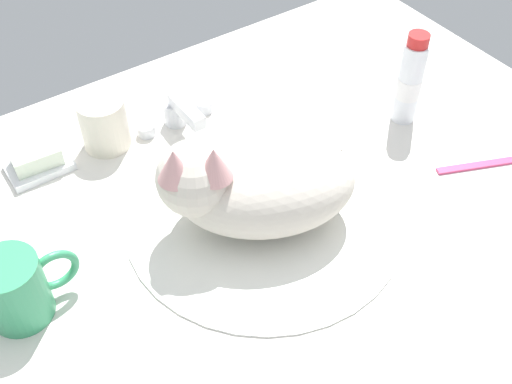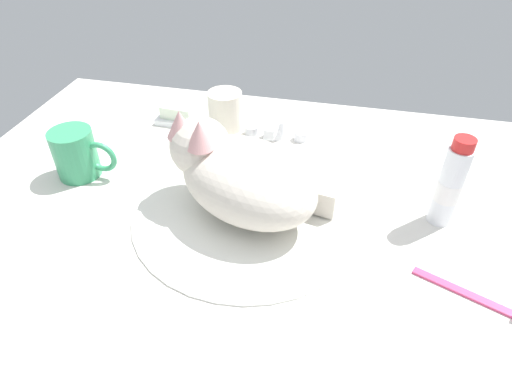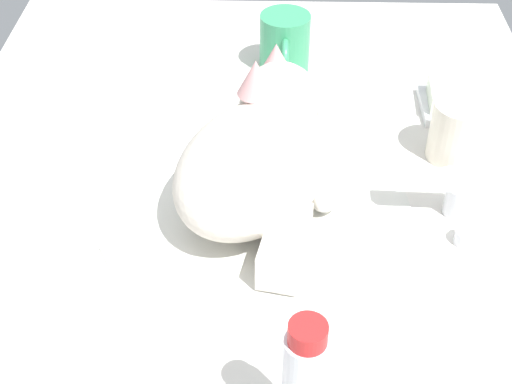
# 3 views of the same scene
# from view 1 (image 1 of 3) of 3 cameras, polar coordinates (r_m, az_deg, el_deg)

# --- Properties ---
(ground_plane) EXTENTS (1.10, 0.83, 0.03)m
(ground_plane) POSITION_cam_1_polar(r_m,az_deg,el_deg) (0.88, 0.73, -2.88)
(ground_plane) COLOR silver
(sink_basin) EXTENTS (0.38, 0.38, 0.01)m
(sink_basin) POSITION_cam_1_polar(r_m,az_deg,el_deg) (0.86, 0.74, -2.08)
(sink_basin) COLOR silver
(sink_basin) RESTS_ON ground_plane
(faucet) EXTENTS (0.13, 0.10, 0.06)m
(faucet) POSITION_cam_1_polar(r_m,az_deg,el_deg) (1.00, -6.92, 6.97)
(faucet) COLOR silver
(faucet) RESTS_ON ground_plane
(cat) EXTENTS (0.29, 0.25, 0.15)m
(cat) POSITION_cam_1_polar(r_m,az_deg,el_deg) (0.81, -0.38, 0.99)
(cat) COLOR beige
(cat) RESTS_ON sink_basin
(coffee_mug) EXTENTS (0.12, 0.07, 0.09)m
(coffee_mug) POSITION_cam_1_polar(r_m,az_deg,el_deg) (0.79, -20.52, -8.06)
(coffee_mug) COLOR #389966
(coffee_mug) RESTS_ON ground_plane
(rinse_cup) EXTENTS (0.07, 0.07, 0.08)m
(rinse_cup) POSITION_cam_1_polar(r_m,az_deg,el_deg) (0.97, -13.39, 5.98)
(rinse_cup) COLOR silver
(rinse_cup) RESTS_ON ground_plane
(soap_dish) EXTENTS (0.09, 0.06, 0.01)m
(soap_dish) POSITION_cam_1_polar(r_m,az_deg,el_deg) (0.98, -18.76, 2.22)
(soap_dish) COLOR white
(soap_dish) RESTS_ON ground_plane
(soap_bar) EXTENTS (0.07, 0.05, 0.03)m
(soap_bar) POSITION_cam_1_polar(r_m,az_deg,el_deg) (0.97, -19.02, 3.04)
(soap_bar) COLOR silver
(soap_bar) RESTS_ON soap_dish
(toothpaste_bottle) EXTENTS (0.04, 0.04, 0.15)m
(toothpaste_bottle) POSITION_cam_1_polar(r_m,az_deg,el_deg) (1.00, 13.54, 9.58)
(toothpaste_bottle) COLOR white
(toothpaste_bottle) RESTS_ON ground_plane
(toothbrush) EXTENTS (0.15, 0.07, 0.02)m
(toothbrush) POSITION_cam_1_polar(r_m,az_deg,el_deg) (1.00, 20.39, 2.56)
(toothbrush) COLOR #D83F72
(toothbrush) RESTS_ON ground_plane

